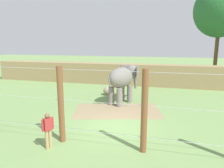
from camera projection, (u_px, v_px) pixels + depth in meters
The scene contains 8 objects.
ground_plane at pixel (115, 126), 11.73m from camera, with size 120.00×120.00×0.00m, color #759956.
dirt_patch at pixel (117, 110), 14.49m from camera, with size 5.94×3.43×0.01m, color #937F5B.
embankment_wall at pixel (141, 75), 23.07m from camera, with size 36.00×1.80×2.35m, color #997F56.
elephant at pixel (123, 79), 16.08m from camera, with size 2.45×3.67×2.90m.
enrichment_ball at pixel (108, 91), 18.72m from camera, with size 0.80×0.80×0.80m, color gray.
cable_fence at pixel (102, 108), 9.15m from camera, with size 12.87×0.28×3.66m.
zookeeper at pixel (48, 129), 9.13m from camera, with size 0.37×0.57×1.67m.
tree_far_left at pixel (220, 10), 24.09m from camera, with size 6.01×6.01×11.59m.
Camera 1 is at (2.61, -10.71, 4.68)m, focal length 33.05 mm.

